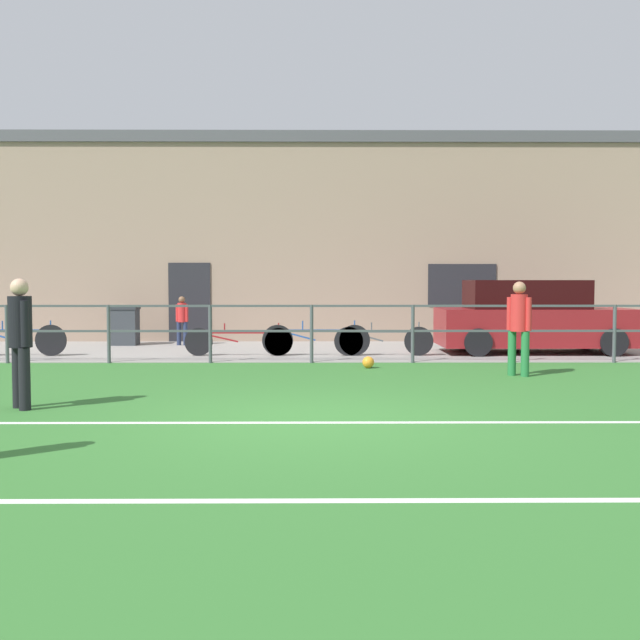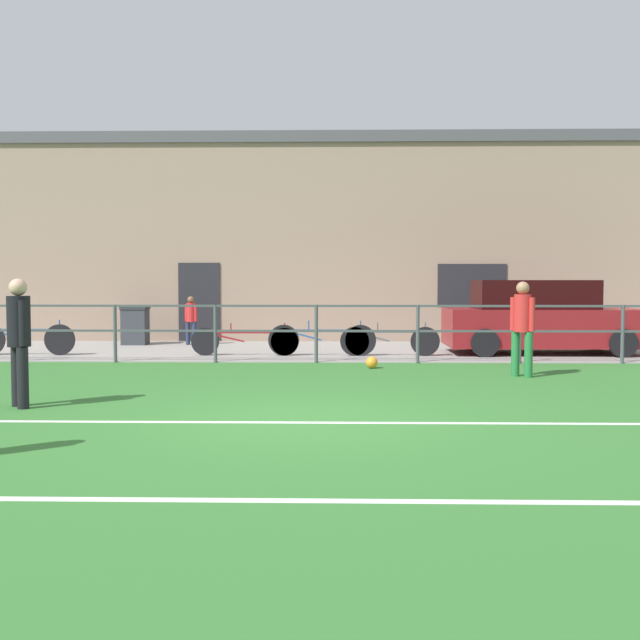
{
  "view_description": "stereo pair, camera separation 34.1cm",
  "coord_description": "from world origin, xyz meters",
  "px_view_note": "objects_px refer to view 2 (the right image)",
  "views": [
    {
      "loc": [
        0.06,
        -8.6,
        1.62
      ],
      "look_at": [
        0.14,
        2.9,
        1.01
      ],
      "focal_mm": 41.65,
      "sensor_mm": 36.0,
      "label": 1
    },
    {
      "loc": [
        0.4,
        -8.59,
        1.62
      ],
      "look_at": [
        0.14,
        2.9,
        1.01
      ],
      "focal_mm": 41.65,
      "sensor_mm": 36.0,
      "label": 2
    }
  ],
  "objects_px": {
    "player_striker": "(522,323)",
    "bicycle_parked_2": "(244,341)",
    "player_goalkeeper": "(19,334)",
    "trash_bin_0": "(135,325)",
    "bicycle_parked_1": "(390,341)",
    "bicycle_parked_4": "(25,339)",
    "parked_car_red": "(540,319)",
    "soccer_ball_match": "(372,362)",
    "spectator_child": "(191,317)",
    "bicycle_parked_0": "(322,340)"
  },
  "relations": [
    {
      "from": "player_striker",
      "to": "bicycle_parked_2",
      "type": "distance_m",
      "value": 6.08
    },
    {
      "from": "player_goalkeeper",
      "to": "trash_bin_0",
      "type": "relative_size",
      "value": 1.7
    },
    {
      "from": "bicycle_parked_2",
      "to": "trash_bin_0",
      "type": "distance_m",
      "value": 4.12
    },
    {
      "from": "bicycle_parked_1",
      "to": "bicycle_parked_4",
      "type": "bearing_deg",
      "value": 180.0
    },
    {
      "from": "player_striker",
      "to": "bicycle_parked_2",
      "type": "bearing_deg",
      "value": -172.2
    },
    {
      "from": "player_goalkeeper",
      "to": "player_striker",
      "type": "relative_size",
      "value": 1.03
    },
    {
      "from": "bicycle_parked_4",
      "to": "parked_car_red",
      "type": "bearing_deg",
      "value": 3.31
    },
    {
      "from": "soccer_ball_match",
      "to": "parked_car_red",
      "type": "height_order",
      "value": "parked_car_red"
    },
    {
      "from": "player_goalkeeper",
      "to": "parked_car_red",
      "type": "xyz_separation_m",
      "value": [
        8.55,
        7.11,
        -0.15
      ]
    },
    {
      "from": "soccer_ball_match",
      "to": "parked_car_red",
      "type": "distance_m",
      "value": 4.77
    },
    {
      "from": "bicycle_parked_4",
      "to": "bicycle_parked_1",
      "type": "bearing_deg",
      "value": -0.0
    },
    {
      "from": "player_striker",
      "to": "trash_bin_0",
      "type": "relative_size",
      "value": 1.66
    },
    {
      "from": "parked_car_red",
      "to": "trash_bin_0",
      "type": "xyz_separation_m",
      "value": [
        -9.57,
        2.06,
        -0.28
      ]
    },
    {
      "from": "bicycle_parked_2",
      "to": "bicycle_parked_4",
      "type": "height_order",
      "value": "bicycle_parked_4"
    },
    {
      "from": "player_striker",
      "to": "parked_car_red",
      "type": "height_order",
      "value": "parked_car_red"
    },
    {
      "from": "soccer_ball_match",
      "to": "spectator_child",
      "type": "xyz_separation_m",
      "value": [
        -4.3,
        4.74,
        0.6
      ]
    },
    {
      "from": "bicycle_parked_0",
      "to": "bicycle_parked_2",
      "type": "xyz_separation_m",
      "value": [
        -1.66,
        -0.0,
        -0.03
      ]
    },
    {
      "from": "player_striker",
      "to": "trash_bin_0",
      "type": "distance_m",
      "value": 10.15
    },
    {
      "from": "soccer_ball_match",
      "to": "bicycle_parked_0",
      "type": "distance_m",
      "value": 2.32
    },
    {
      "from": "spectator_child",
      "to": "bicycle_parked_2",
      "type": "bearing_deg",
      "value": 139.24
    },
    {
      "from": "soccer_ball_match",
      "to": "bicycle_parked_2",
      "type": "height_order",
      "value": "bicycle_parked_2"
    },
    {
      "from": "bicycle_parked_0",
      "to": "bicycle_parked_2",
      "type": "distance_m",
      "value": 1.66
    },
    {
      "from": "player_goalkeeper",
      "to": "bicycle_parked_0",
      "type": "xyz_separation_m",
      "value": [
        3.73,
        6.46,
        -0.57
      ]
    },
    {
      "from": "trash_bin_0",
      "to": "bicycle_parked_0",
      "type": "bearing_deg",
      "value": -29.69
    },
    {
      "from": "spectator_child",
      "to": "bicycle_parked_4",
      "type": "bearing_deg",
      "value": 57.52
    },
    {
      "from": "spectator_child",
      "to": "bicycle_parked_0",
      "type": "bearing_deg",
      "value": 158.5
    },
    {
      "from": "parked_car_red",
      "to": "soccer_ball_match",
      "type": "bearing_deg",
      "value": -144.5
    },
    {
      "from": "spectator_child",
      "to": "parked_car_red",
      "type": "height_order",
      "value": "parked_car_red"
    },
    {
      "from": "bicycle_parked_1",
      "to": "bicycle_parked_2",
      "type": "distance_m",
      "value": 3.11
    },
    {
      "from": "bicycle_parked_1",
      "to": "bicycle_parked_2",
      "type": "xyz_separation_m",
      "value": [
        -3.11,
        0.0,
        -0.01
      ]
    },
    {
      "from": "parked_car_red",
      "to": "trash_bin_0",
      "type": "bearing_deg",
      "value": 167.85
    },
    {
      "from": "spectator_child",
      "to": "trash_bin_0",
      "type": "distance_m",
      "value": 1.44
    },
    {
      "from": "bicycle_parked_0",
      "to": "soccer_ball_match",
      "type": "bearing_deg",
      "value": -65.19
    },
    {
      "from": "player_goalkeeper",
      "to": "spectator_child",
      "type": "relative_size",
      "value": 1.35
    },
    {
      "from": "player_goalkeeper",
      "to": "soccer_ball_match",
      "type": "distance_m",
      "value": 6.47
    },
    {
      "from": "bicycle_parked_4",
      "to": "trash_bin_0",
      "type": "bearing_deg",
      "value": 58.45
    },
    {
      "from": "player_goalkeeper",
      "to": "parked_car_red",
      "type": "distance_m",
      "value": 11.12
    },
    {
      "from": "parked_car_red",
      "to": "bicycle_parked_4",
      "type": "height_order",
      "value": "parked_car_red"
    },
    {
      "from": "trash_bin_0",
      "to": "player_striker",
      "type": "bearing_deg",
      "value": -36.03
    },
    {
      "from": "spectator_child",
      "to": "parked_car_red",
      "type": "xyz_separation_m",
      "value": [
        8.15,
        -1.99,
        0.07
      ]
    },
    {
      "from": "bicycle_parked_2",
      "to": "trash_bin_0",
      "type": "height_order",
      "value": "trash_bin_0"
    },
    {
      "from": "bicycle_parked_0",
      "to": "parked_car_red",
      "type": "bearing_deg",
      "value": 7.68
    },
    {
      "from": "player_goalkeeper",
      "to": "bicycle_parked_2",
      "type": "bearing_deg",
      "value": -57.35
    },
    {
      "from": "spectator_child",
      "to": "bicycle_parked_1",
      "type": "relative_size",
      "value": 0.57
    },
    {
      "from": "bicycle_parked_1",
      "to": "trash_bin_0",
      "type": "bearing_deg",
      "value": 156.4
    },
    {
      "from": "player_goalkeeper",
      "to": "player_striker",
      "type": "height_order",
      "value": "player_goalkeeper"
    },
    {
      "from": "player_goalkeeper",
      "to": "bicycle_parked_2",
      "type": "distance_m",
      "value": 6.81
    },
    {
      "from": "player_striker",
      "to": "spectator_child",
      "type": "distance_m",
      "value": 8.98
    },
    {
      "from": "player_striker",
      "to": "trash_bin_0",
      "type": "bearing_deg",
      "value": -175.72
    },
    {
      "from": "bicycle_parked_2",
      "to": "trash_bin_0",
      "type": "relative_size",
      "value": 2.39
    }
  ]
}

